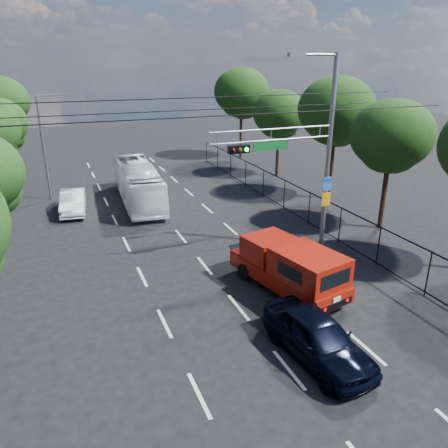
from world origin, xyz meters
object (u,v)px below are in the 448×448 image
red_pickup (289,266)px  white_bus (138,183)px  navy_hatchback (317,337)px  white_van (73,202)px  signal_mast (308,148)px

red_pickup → white_bus: 14.95m
navy_hatchback → white_bus: bearing=90.8°
navy_hatchback → white_van: size_ratio=1.07×
white_bus → red_pickup: bearing=-73.7°
red_pickup → white_bus: (-3.37, 14.57, 0.19)m
red_pickup → white_bus: bearing=103.0°
white_bus → white_van: size_ratio=2.27×
white_van → navy_hatchback: bearing=-64.8°
white_van → white_bus: bearing=13.2°
red_pickup → white_bus: size_ratio=0.63×
navy_hatchback → white_van: (-6.34, 18.30, -0.08)m
red_pickup → white_van: size_ratio=1.43×
red_pickup → signal_mast: bearing=51.7°
white_bus → white_van: bearing=-169.6°
navy_hatchback → white_bus: white_bus is taller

